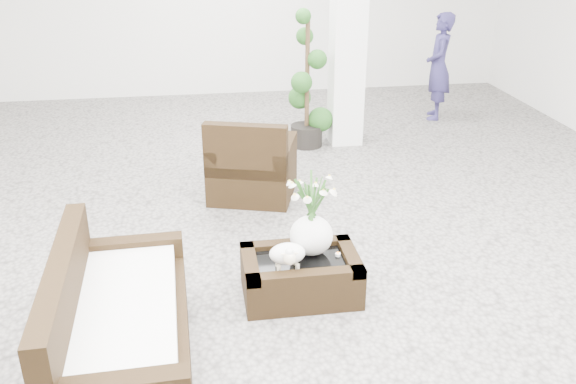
{
  "coord_description": "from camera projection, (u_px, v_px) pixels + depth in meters",
  "views": [
    {
      "loc": [
        -0.73,
        -4.83,
        2.76
      ],
      "look_at": [
        0.0,
        -0.1,
        0.62
      ],
      "focal_mm": 38.77,
      "sensor_mm": 36.0,
      "label": 1
    }
  ],
  "objects": [
    {
      "name": "ground",
      "position": [
        286.0,
        250.0,
        5.59
      ],
      "size": [
        11.0,
        11.0,
        0.0
      ],
      "primitive_type": "plane",
      "color": "gray",
      "rests_on": "ground"
    },
    {
      "name": "column",
      "position": [
        349.0,
        5.0,
        7.57
      ],
      "size": [
        0.4,
        0.4,
        3.5
      ],
      "primitive_type": "cube",
      "color": "white",
      "rests_on": "ground"
    },
    {
      "name": "coffee_table",
      "position": [
        301.0,
        277.0,
        4.88
      ],
      "size": [
        0.9,
        0.6,
        0.31
      ],
      "primitive_type": "cube",
      "color": "black",
      "rests_on": "ground"
    },
    {
      "name": "sheep_figurine",
      "position": [
        287.0,
        256.0,
        4.67
      ],
      "size": [
        0.28,
        0.23,
        0.21
      ],
      "primitive_type": "ellipsoid",
      "color": "white",
      "rests_on": "coffee_table"
    },
    {
      "name": "planter_narcissus",
      "position": [
        312.0,
        207.0,
        4.76
      ],
      "size": [
        0.44,
        0.44,
        0.8
      ],
      "primitive_type": null,
      "color": "white",
      "rests_on": "coffee_table"
    },
    {
      "name": "tealight",
      "position": [
        338.0,
        254.0,
        4.87
      ],
      "size": [
        0.04,
        0.04,
        0.03
      ],
      "primitive_type": "cylinder",
      "color": "white",
      "rests_on": "coffee_table"
    },
    {
      "name": "armchair",
      "position": [
        253.0,
        155.0,
        6.53
      ],
      "size": [
        1.04,
        1.02,
        0.9
      ],
      "primitive_type": "cube",
      "rotation": [
        0.0,
        0.0,
        2.85
      ],
      "color": "black",
      "rests_on": "ground"
    },
    {
      "name": "loveseat",
      "position": [
        123.0,
        317.0,
        3.91
      ],
      "size": [
        0.84,
        1.68,
        0.88
      ],
      "primitive_type": "cube",
      "rotation": [
        0.0,
        0.0,
        1.6
      ],
      "color": "black",
      "rests_on": "ground"
    },
    {
      "name": "topiary",
      "position": [
        307.0,
        81.0,
        7.79
      ],
      "size": [
        0.46,
        0.46,
        1.71
      ],
      "primitive_type": null,
      "color": "#1D4717",
      "rests_on": "ground"
    },
    {
      "name": "shopper",
      "position": [
        439.0,
        67.0,
        8.94
      ],
      "size": [
        0.52,
        0.64,
        1.53
      ],
      "primitive_type": "imported",
      "rotation": [
        0.0,
        0.0,
        -1.88
      ],
      "color": "navy",
      "rests_on": "ground"
    }
  ]
}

